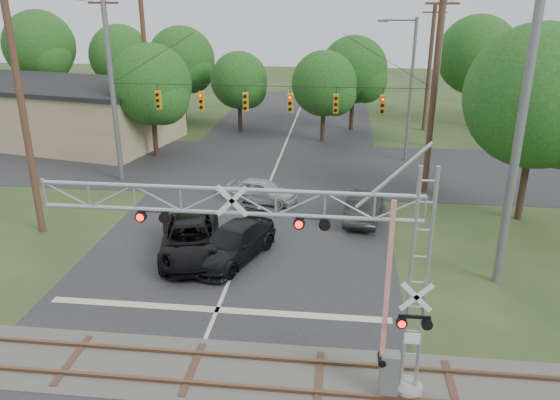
# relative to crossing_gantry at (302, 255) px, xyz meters

# --- Properties ---
(road_main) EXTENTS (14.00, 90.00, 0.02)m
(road_main) POSITION_rel_crossing_gantry_xyz_m (-3.43, 8.36, -4.39)
(road_main) COLOR #252427
(road_main) RESTS_ON ground
(road_cross) EXTENTS (90.00, 12.00, 0.02)m
(road_cross) POSITION_rel_crossing_gantry_xyz_m (-3.43, 22.36, -4.39)
(road_cross) COLOR #252427
(road_cross) RESTS_ON ground
(railroad_track) EXTENTS (90.00, 3.20, 0.17)m
(railroad_track) POSITION_rel_crossing_gantry_xyz_m (-3.43, 0.36, -4.37)
(railroad_track) COLOR #49453F
(railroad_track) RESTS_ON ground
(crossing_gantry) EXTENTS (11.01, 0.90, 7.07)m
(crossing_gantry) POSITION_rel_crossing_gantry_xyz_m (0.00, 0.00, 0.00)
(crossing_gantry) COLOR gray
(crossing_gantry) RESTS_ON ground
(traffic_signal_span) EXTENTS (19.34, 0.36, 11.50)m
(traffic_signal_span) POSITION_rel_crossing_gantry_xyz_m (-2.52, 18.36, 1.25)
(traffic_signal_span) COLOR slate
(traffic_signal_span) RESTS_ON ground
(pickup_black) EXTENTS (3.93, 6.16, 1.58)m
(pickup_black) POSITION_rel_crossing_gantry_xyz_m (-5.62, 8.23, -3.61)
(pickup_black) COLOR black
(pickup_black) RESTS_ON ground
(car_dark) EXTENTS (3.89, 5.68, 1.53)m
(car_dark) POSITION_rel_crossing_gantry_xyz_m (-3.65, 8.14, -3.64)
(car_dark) COLOR black
(car_dark) RESTS_ON ground
(sedan_silver) EXTENTS (4.33, 2.62, 1.38)m
(sedan_silver) POSITION_rel_crossing_gantry_xyz_m (-3.41, 15.42, -3.71)
(sedan_silver) COLOR #A4A8AC
(sedan_silver) RESTS_ON ground
(suv_dark) EXTENTS (2.30, 4.84, 1.53)m
(suv_dark) POSITION_rel_crossing_gantry_xyz_m (2.32, 13.52, -3.64)
(suv_dark) COLOR black
(suv_dark) RESTS_ON ground
(commercial_building) EXTENTS (21.57, 14.09, 4.65)m
(commercial_building) POSITION_rel_crossing_gantry_xyz_m (-22.62, 27.89, -2.07)
(commercial_building) COLOR #928861
(commercial_building) RESTS_ON ground
(streetlight) EXTENTS (2.61, 0.27, 9.80)m
(streetlight) POSITION_rel_crossing_gantry_xyz_m (5.37, 24.83, 1.08)
(streetlight) COLOR slate
(streetlight) RESTS_ON ground
(utility_poles) EXTENTS (23.93, 27.61, 13.71)m
(utility_poles) POSITION_rel_crossing_gantry_xyz_m (-0.57, 20.96, 1.97)
(utility_poles) COLOR #3C241C
(utility_poles) RESTS_ON ground
(treeline) EXTENTS (58.75, 32.29, 10.03)m
(treeline) POSITION_rel_crossing_gantry_xyz_m (-3.02, 32.04, 1.36)
(treeline) COLOR #342218
(treeline) RESTS_ON ground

